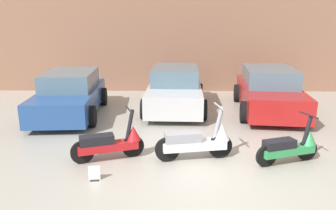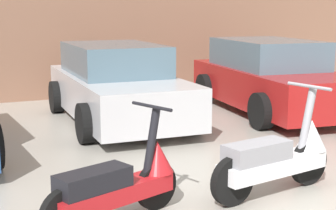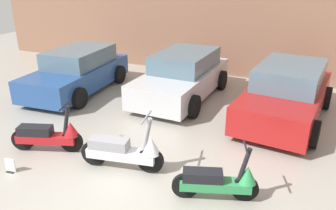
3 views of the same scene
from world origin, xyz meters
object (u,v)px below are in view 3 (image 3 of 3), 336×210
(scooter_front_center, at_px, (219,181))
(placard_near_left_scooter, at_px, (11,166))
(car_rear_left, at_px, (78,71))
(car_rear_center, at_px, (183,76))
(car_rear_right, at_px, (287,93))
(scooter_front_left, at_px, (49,135))
(scooter_front_right, at_px, (125,150))

(scooter_front_center, height_order, placard_near_left_scooter, scooter_front_center)
(car_rear_left, distance_m, car_rear_center, 3.19)
(car_rear_right, bearing_deg, car_rear_left, -79.44)
(scooter_front_center, distance_m, car_rear_center, 4.69)
(scooter_front_left, relative_size, car_rear_left, 0.37)
(car_rear_right, bearing_deg, scooter_front_center, -3.22)
(scooter_front_right, bearing_deg, car_rear_right, 45.80)
(scooter_front_right, bearing_deg, scooter_front_center, -15.22)
(car_rear_right, bearing_deg, scooter_front_right, -27.55)
(scooter_front_left, relative_size, placard_near_left_scooter, 5.40)
(scooter_front_left, distance_m, car_rear_right, 5.55)
(scooter_front_right, relative_size, car_rear_center, 0.41)
(scooter_front_left, distance_m, car_rear_left, 3.69)
(scooter_front_center, bearing_deg, placard_near_left_scooter, 172.82)
(scooter_front_right, height_order, placard_near_left_scooter, scooter_front_right)
(car_rear_center, bearing_deg, car_rear_right, 85.17)
(scooter_front_right, bearing_deg, car_rear_center, 85.75)
(scooter_front_right, distance_m, car_rear_left, 4.75)
(scooter_front_right, bearing_deg, placard_near_left_scooter, -164.08)
(car_rear_right, height_order, placard_near_left_scooter, car_rear_right)
(car_rear_center, relative_size, car_rear_right, 0.96)
(car_rear_center, xyz_separation_m, car_rear_right, (2.86, -0.33, 0.01))
(car_rear_right, bearing_deg, car_rear_center, -90.48)
(scooter_front_left, height_order, scooter_front_right, scooter_front_right)
(scooter_front_center, relative_size, car_rear_right, 0.33)
(car_rear_left, xyz_separation_m, car_rear_right, (5.94, 0.46, 0.03))
(car_rear_center, distance_m, car_rear_right, 2.88)
(car_rear_center, xyz_separation_m, placard_near_left_scooter, (-1.44, -4.90, -0.51))
(car_rear_right, distance_m, placard_near_left_scooter, 6.29)
(scooter_front_right, relative_size, car_rear_right, 0.39)
(scooter_front_left, bearing_deg, scooter_front_right, -18.34)
(scooter_front_left, relative_size, scooter_front_right, 0.89)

